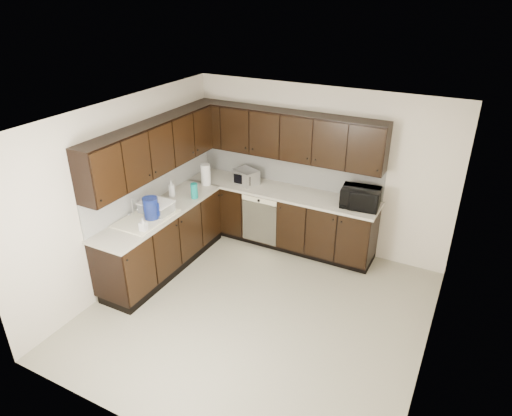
{
  "coord_description": "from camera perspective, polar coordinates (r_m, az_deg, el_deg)",
  "views": [
    {
      "loc": [
        2.11,
        -4.11,
        3.78
      ],
      "look_at": [
        -0.34,
        0.6,
        1.14
      ],
      "focal_mm": 32.0,
      "sensor_mm": 36.0,
      "label": 1
    }
  ],
  "objects": [
    {
      "name": "toaster_oven",
      "position": [
        7.13,
        -1.22,
        3.93
      ],
      "size": [
        0.44,
        0.38,
        0.23
      ],
      "primitive_type": "cube",
      "rotation": [
        0.0,
        0.0,
        -0.38
      ],
      "color": "silver",
      "rests_on": "countertop"
    },
    {
      "name": "teal_tumbler",
      "position": [
        6.7,
        -7.73,
        2.14
      ],
      "size": [
        0.11,
        0.11,
        0.23
      ],
      "primitive_type": "cylinder",
      "rotation": [
        0.0,
        0.0,
        -0.14
      ],
      "color": "#0C887F",
      "rests_on": "countertop"
    },
    {
      "name": "backsplash",
      "position": [
        6.87,
        -3.77,
        4.13
      ],
      "size": [
        3.0,
        2.8,
        0.48
      ],
      "color": "silver",
      "rests_on": "countertop"
    },
    {
      "name": "dishwasher",
      "position": [
        6.98,
        0.42,
        -1.17
      ],
      "size": [
        0.58,
        0.04,
        0.78
      ],
      "color": "beige",
      "rests_on": "lower_cabinets"
    },
    {
      "name": "soap_bottle_b",
      "position": [
        6.79,
        -10.49,
        2.43
      ],
      "size": [
        0.12,
        0.12,
        0.26
      ],
      "primitive_type": "imported",
      "rotation": [
        0.0,
        0.0,
        -0.23
      ],
      "color": "gray",
      "rests_on": "countertop"
    },
    {
      "name": "wall_back",
      "position": [
        6.94,
        7.85,
        4.78
      ],
      "size": [
        4.0,
        0.02,
        2.5
      ],
      "primitive_type": "cube",
      "color": "beige",
      "rests_on": "floor"
    },
    {
      "name": "floor",
      "position": [
        5.97,
        0.22,
        -12.89
      ],
      "size": [
        4.0,
        4.0,
        0.0
      ],
      "primitive_type": "plane",
      "color": "#A39E87",
      "rests_on": "ground"
    },
    {
      "name": "ceiling",
      "position": [
        4.79,
        0.28,
        10.93
      ],
      "size": [
        4.0,
        4.0,
        0.0
      ],
      "primitive_type": "plane",
      "rotation": [
        3.14,
        0.0,
        0.0
      ],
      "color": "white",
      "rests_on": "wall_back"
    },
    {
      "name": "wall_right",
      "position": [
        4.83,
        22.07,
        -7.39
      ],
      "size": [
        0.02,
        4.0,
        2.5
      ],
      "primitive_type": "cube",
      "color": "beige",
      "rests_on": "floor"
    },
    {
      "name": "wall_front",
      "position": [
        3.91,
        -13.76,
        -14.83
      ],
      "size": [
        4.0,
        0.02,
        2.5
      ],
      "primitive_type": "cube",
      "color": "beige",
      "rests_on": "floor"
    },
    {
      "name": "microwave",
      "position": [
        6.51,
        12.92,
        1.27
      ],
      "size": [
        0.56,
        0.4,
        0.29
      ],
      "primitive_type": "imported",
      "rotation": [
        0.0,
        0.0,
        0.1
      ],
      "color": "black",
      "rests_on": "countertop"
    },
    {
      "name": "soap_bottle_a",
      "position": [
        5.92,
        -13.92,
        -2.05
      ],
      "size": [
        0.1,
        0.1,
        0.19
      ],
      "primitive_type": "imported",
      "rotation": [
        0.0,
        0.0,
        0.11
      ],
      "color": "gray",
      "rests_on": "countertop"
    },
    {
      "name": "paper_towel_roll",
      "position": [
        7.12,
        -6.31,
        4.18
      ],
      "size": [
        0.19,
        0.19,
        0.33
      ],
      "primitive_type": "cylinder",
      "rotation": [
        0.0,
        0.0,
        0.33
      ],
      "color": "white",
      "rests_on": "countertop"
    },
    {
      "name": "blue_pitcher",
      "position": [
        6.18,
        -13.0,
        -0.09
      ],
      "size": [
        0.26,
        0.26,
        0.31
      ],
      "primitive_type": "cylinder",
      "rotation": [
        0.0,
        0.0,
        -0.3
      ],
      "color": "navy",
      "rests_on": "countertop"
    },
    {
      "name": "countertop",
      "position": [
        6.71,
        -3.1,
        1.16
      ],
      "size": [
        3.03,
        2.83,
        0.04
      ],
      "color": "beige",
      "rests_on": "lower_cabinets"
    },
    {
      "name": "sink",
      "position": [
        6.29,
        -13.58,
        -1.85
      ],
      "size": [
        0.54,
        0.82,
        0.42
      ],
      "color": "beige",
      "rests_on": "countertop"
    },
    {
      "name": "wall_left",
      "position": [
        6.34,
        -16.06,
        1.79
      ],
      "size": [
        0.02,
        4.0,
        2.5
      ],
      "primitive_type": "cube",
      "color": "beige",
      "rests_on": "floor"
    },
    {
      "name": "upper_cabinets",
      "position": [
        6.52,
        -3.57,
        8.42
      ],
      "size": [
        3.0,
        2.8,
        0.7
      ],
      "color": "black",
      "rests_on": "wall_back"
    },
    {
      "name": "storage_bin",
      "position": [
        6.36,
        -12.34,
        0.03
      ],
      "size": [
        0.42,
        0.31,
        0.16
      ],
      "primitive_type": "cube",
      "rotation": [
        0.0,
        0.0,
        -0.03
      ],
      "color": "white",
      "rests_on": "countertop"
    },
    {
      "name": "lower_cabinets",
      "position": [
        6.95,
        -2.97,
        -2.61
      ],
      "size": [
        3.0,
        2.8,
        0.9
      ],
      "color": "black",
      "rests_on": "floor"
    }
  ]
}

